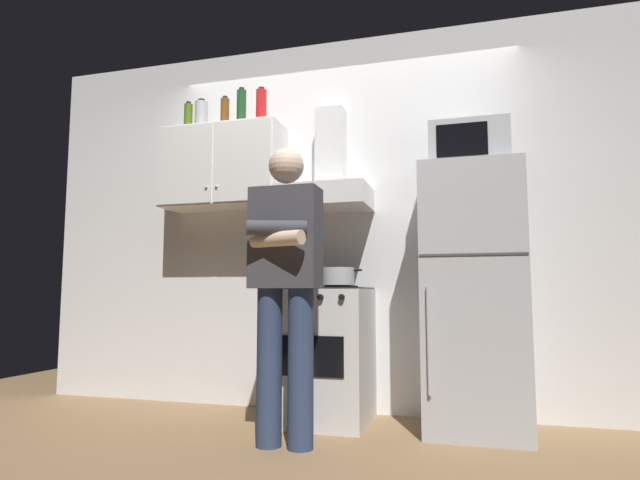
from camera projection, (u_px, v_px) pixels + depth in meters
ground_plane at (320, 432)px, 3.10m from camera, size 7.00×7.00×0.00m
back_wall_tiled at (342, 221)px, 3.81m from camera, size 4.80×0.10×2.70m
upper_cabinet at (223, 168)px, 3.87m from camera, size 0.90×0.37×0.60m
stove_oven at (323, 353)px, 3.40m from camera, size 0.60×0.62×0.87m
range_hood at (328, 182)px, 3.64m from camera, size 0.60×0.44×0.75m
refrigerator at (473, 297)px, 3.18m from camera, size 0.60×0.62×1.60m
microwave at (469, 147)px, 3.29m from camera, size 0.48×0.37×0.28m
person_standing at (285, 279)px, 2.88m from camera, size 0.38×0.33×1.64m
cooking_pot at (338, 276)px, 3.30m from camera, size 0.31×0.21×0.11m
bottle_soda_red at (261, 107)px, 3.84m from camera, size 0.08×0.08×0.29m
bottle_canister_steel at (201, 115)px, 3.94m from camera, size 0.10×0.10×0.23m
bottle_beer_brown at (225, 114)px, 3.94m from camera, size 0.07×0.07×0.26m
bottle_wine_green at (241, 108)px, 3.88m from camera, size 0.07×0.07×0.30m
bottle_olive_oil at (188, 117)px, 3.96m from camera, size 0.06×0.06×0.22m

